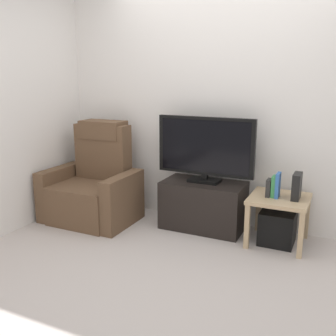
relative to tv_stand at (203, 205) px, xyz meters
name	(u,v)px	position (x,y,z in m)	size (l,w,h in m)	color
ground_plane	(181,263)	(0.11, -0.84, -0.25)	(6.40, 6.40, 0.00)	#BCB2AD
wall_back	(225,103)	(0.11, 0.29, 1.05)	(6.40, 0.06, 2.60)	silver
wall_side	(6,104)	(-1.77, -0.84, 1.05)	(0.06, 4.48, 2.60)	silver
tv_stand	(203,205)	(0.00, 0.00, 0.00)	(0.85, 0.46, 0.50)	black
television	(205,148)	(0.00, 0.02, 0.60)	(1.02, 0.20, 0.67)	black
recliner_armchair	(94,186)	(-1.21, -0.25, 0.12)	(0.98, 0.78, 1.08)	brown
side_table	(279,204)	(0.78, -0.06, 0.14)	(0.54, 0.54, 0.46)	tan
subwoofer_box	(277,227)	(0.78, -0.06, -0.09)	(0.32, 0.32, 0.32)	black
book_leftmost	(269,188)	(0.68, -0.08, 0.30)	(0.04, 0.12, 0.17)	#262626
book_middle	(274,186)	(0.72, -0.08, 0.31)	(0.04, 0.11, 0.20)	#388C4C
book_rightmost	(278,185)	(0.76, -0.08, 0.33)	(0.03, 0.13, 0.23)	#3366B2
game_console	(297,186)	(0.92, -0.05, 0.33)	(0.07, 0.20, 0.24)	black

